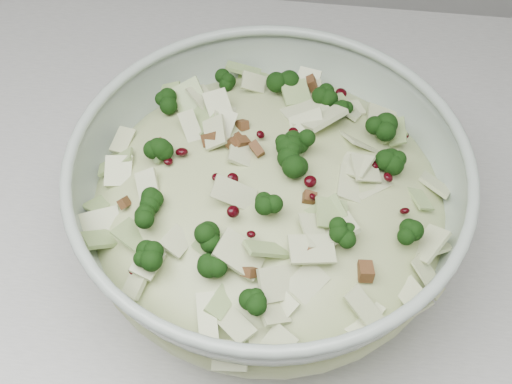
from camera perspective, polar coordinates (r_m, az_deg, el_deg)
mixing_bowl at (r=0.60m, az=0.99°, el=-1.23°), size 0.42×0.42×0.13m
salad at (r=0.58m, az=1.02°, el=-0.02°), size 0.42×0.42×0.13m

